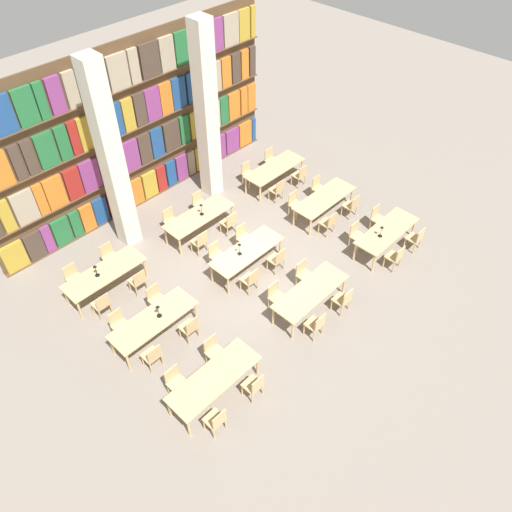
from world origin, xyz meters
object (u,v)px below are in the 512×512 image
Objects in this scene: chair_7 at (304,273)px; chair_13 at (119,324)px; chair_14 at (190,327)px; chair_30 at (229,222)px; chair_17 at (217,255)px; pillar_left at (112,161)px; chair_10 at (416,238)px; reading_table_3 at (154,321)px; chair_28 at (200,241)px; chair_33 at (248,173)px; reading_table_2 at (387,232)px; reading_table_1 at (310,293)px; chair_12 at (153,356)px; chair_0 at (216,420)px; desk_lamp_4 at (201,207)px; chair_22 at (352,205)px; chair_25 at (74,277)px; chair_19 at (243,237)px; chair_1 at (176,381)px; chair_15 at (156,298)px; reading_table_5 at (324,199)px; chair_9 at (356,234)px; chair_29 at (171,220)px; chair_5 at (276,296)px; desk_lamp_3 at (95,269)px; reading_table_0 at (214,379)px; desk_lamp_0 at (382,229)px; chair_4 at (316,324)px; chair_34 at (300,175)px; chair_31 at (200,203)px; chair_3 at (214,350)px; chair_26 at (138,280)px; reading_table_7 at (199,217)px; chair_27 at (109,256)px; chair_18 at (277,259)px; reading_table_8 at (275,169)px; reading_table_6 at (105,274)px; reading_table_4 at (247,252)px; chair_32 at (277,189)px; chair_8 at (396,257)px; chair_16 at (250,279)px; chair_23 at (318,187)px; desk_lamp_2 at (239,247)px.

chair_7 and chair_13 have the same top height.
chair_14 and chair_30 have the same top height.
pillar_left is at bearing -68.57° from chair_17.
reading_table_3 is at bearing 158.06° from chair_10.
chair_28 and chair_33 have the same top height.
reading_table_1 is at bearing 178.35° from reading_table_2.
chair_12 is at bearing 180.00° from chair_14.
chair_0 is 1.99× the size of desk_lamp_4.
chair_22 is 9.04m from chair_25.
chair_12 and chair_19 have the same top height.
chair_0 is 1.43m from chair_1.
chair_15 is 0.36× the size of reading_table_5.
chair_29 is (-3.62, 4.71, 0.00)m from chair_9.
chair_5 is 2.12× the size of desk_lamp_3.
chair_17 is 4.23m from reading_table_5.
chair_29 reaches higher than reading_table_0.
chair_0 and chair_14 have the same top height.
reading_table_2 is 0.52m from desk_lamp_0.
chair_4 and chair_34 have the same top height.
chair_31 is at bearing 83.17° from reading_table_1.
chair_26 is (0.11, 3.31, 0.00)m from chair_3.
chair_4 is 5.36m from reading_table_7.
chair_12 is 3.97m from chair_27.
chair_26 is at bearing 90.00° from chair_27.
chair_30 is 1.03m from desk_lamp_4.
chair_14 is at bearing 89.14° from chair_27.
chair_18 is at bearing 132.59° from chair_27.
chair_1 reaches higher than reading_table_8.
chair_4 is at bearing -61.42° from reading_table_6.
reading_table_4 is 2.75× the size of chair_30.
chair_14 and chair_32 have the same top height.
chair_9 is at bearing 90.00° from chair_8.
chair_16 is (-4.22, 1.76, -0.19)m from reading_table_2.
chair_23 is (4.69, 2.30, 0.00)m from chair_5.
chair_19 is 4.29m from reading_table_6.
chair_3 is at bearing 62.71° from chair_29.
reading_table_4 is at bearing -28.73° from chair_26.
chair_12 and chair_25 have the same top height.
pillar_left reaches higher than chair_15.
chair_34 is at bearing 87.06° from chair_22.
chair_26 is (-5.94, 3.31, 0.00)m from chair_9.
reading_table_0 is 6.71m from chair_8.
chair_29 is (2.92, 0.68, -0.19)m from reading_table_6.
pillar_left is 6.94× the size of chair_8.
desk_lamp_2 is at bearing 17.37° from chair_14.
chair_33 is 1.00× the size of chair_34.
reading_table_4 is at bearing -68.34° from chair_7.
chair_9 is 7.27m from chair_12.
reading_table_3 is 3.03m from chair_17.
desk_lamp_4 is at bearing 12.10° from chair_26.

